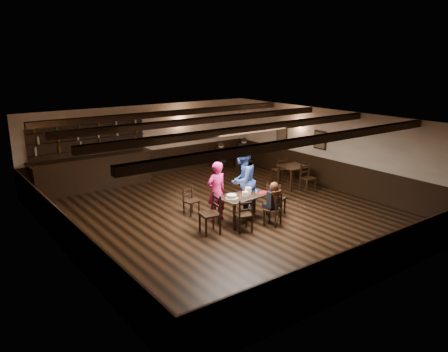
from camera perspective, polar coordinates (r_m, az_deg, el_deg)
ground at (r=12.61m, az=0.09°, el=-5.02°), size 10.00×10.00×0.00m
room_shell at (r=12.15m, az=0.03°, el=2.78°), size 9.02×10.02×2.71m
dining_table at (r=11.89m, az=2.76°, el=-2.95°), size 1.50×0.84×0.75m
chair_near_left at (r=11.21m, az=2.69°, el=-4.83°), size 0.50×0.49×0.90m
chair_near_right at (r=11.71m, az=6.74°, el=-4.11°), size 0.52×0.51×0.87m
chair_end_left at (r=11.15m, az=-1.45°, el=-4.51°), size 0.54×0.55×1.03m
chair_end_right at (r=12.43m, az=6.68°, el=-2.67°), size 0.57×0.59×0.97m
chair_far_pushed at (r=12.55m, az=-4.52°, el=-2.95°), size 0.42×0.41×0.79m
woman_pink at (r=11.93m, az=-1.00°, el=-2.01°), size 0.62×0.43×1.66m
man_blue at (r=12.29m, az=2.39°, el=-0.64°), size 1.19×1.06×2.01m
seated_person at (r=11.64m, az=6.50°, el=-2.69°), size 0.32×0.47×0.77m
cake at (r=11.59m, az=1.00°, el=-2.71°), size 0.34×0.34×0.10m
plate_stack_a at (r=11.72m, az=2.78°, el=-2.39°), size 0.15×0.15×0.14m
plate_stack_b at (r=11.95m, az=3.18°, el=-1.93°), size 0.16×0.16×0.19m
tea_light at (r=11.95m, az=2.47°, el=-2.26°), size 0.05×0.05×0.06m
salt_shaker at (r=12.01m, az=4.24°, el=-2.07°), size 0.04×0.04×0.10m
pepper_shaker at (r=12.10m, az=4.56°, el=-2.00°), size 0.03×0.03×0.08m
drink_glass at (r=12.16m, az=3.45°, el=-1.80°), size 0.07×0.07×0.12m
menu_red at (r=12.15m, az=5.01°, el=-2.12°), size 0.34×0.24×0.00m
menu_blue at (r=12.32m, az=4.02°, el=-1.86°), size 0.37×0.33×0.00m
bar_counter at (r=15.50m, az=-16.76°, el=1.01°), size 4.17×0.70×2.20m
back_table_a at (r=15.25m, az=9.04°, el=0.97°), size 0.96×0.96×0.75m
back_table_b at (r=17.36m, az=1.34°, el=2.92°), size 1.13×1.13×0.75m
bg_patron_left at (r=16.81m, az=-0.37°, el=3.17°), size 0.27×0.39×0.76m
bg_patron_right at (r=17.48m, az=2.61°, el=3.72°), size 0.27×0.41×0.81m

